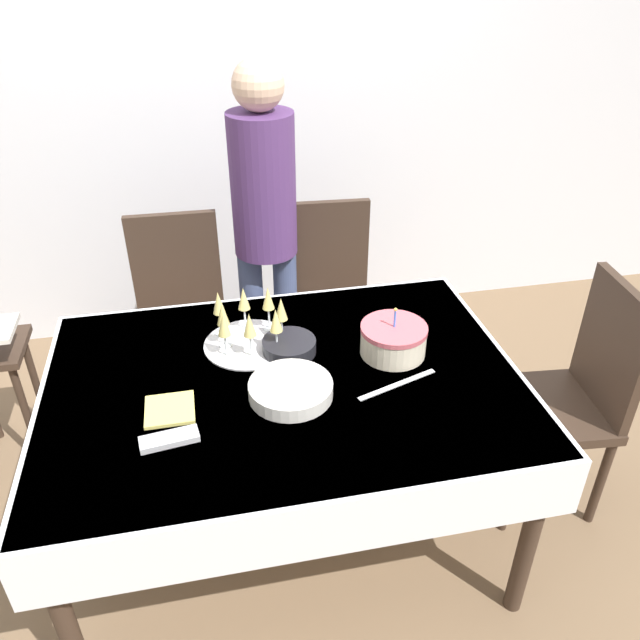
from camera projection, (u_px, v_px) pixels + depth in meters
name	position (u px, v px, depth m)	size (l,w,h in m)	color
ground_plane	(290.00, 529.00, 2.46)	(12.00, 12.00, 0.00)	brown
wall_back	(228.00, 84.00, 3.12)	(8.00, 0.05, 2.70)	silver
dining_table	(285.00, 402.00, 2.12)	(1.57, 1.11, 0.75)	white
dining_chair_far_left	(181.00, 311.00, 2.84)	(0.43, 0.43, 0.96)	#38281E
dining_chair_far_right	(330.00, 296.00, 2.96)	(0.45, 0.45, 0.96)	#38281E
dining_chair_right_end	(573.00, 389.00, 2.36)	(0.46, 0.46, 0.96)	#38281E
birthday_cake	(393.00, 340.00, 2.16)	(0.23, 0.23, 0.18)	beige
champagne_tray	(248.00, 323.00, 2.18)	(0.32, 0.32, 0.18)	silver
plate_stack_main	(291.00, 389.00, 1.97)	(0.27, 0.27, 0.05)	silver
plate_stack_dessert	(289.00, 346.00, 2.18)	(0.19, 0.19, 0.05)	black
cake_knife	(397.00, 385.00, 2.03)	(0.29, 0.11, 0.00)	silver
fork_pile	(169.00, 439.00, 1.80)	(0.18, 0.08, 0.02)	silver
napkin_pile	(170.00, 410.00, 1.92)	(0.15, 0.15, 0.01)	#E0D166
person_standing	(264.00, 212.00, 2.72)	(0.28, 0.28, 1.60)	#3F4C72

